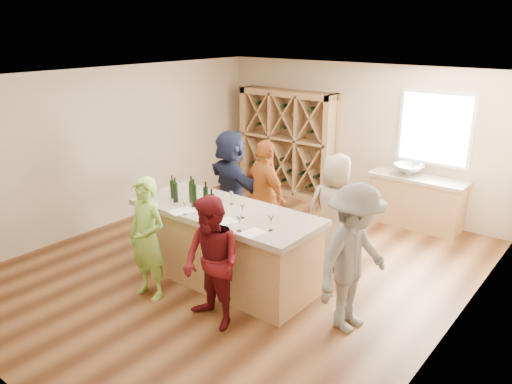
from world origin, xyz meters
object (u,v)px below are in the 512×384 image
Objects in this scene: wine_bottle_b at (175,193)px; wine_bottle_f at (212,205)px; sink at (408,170)px; person_server at (354,259)px; wine_bottle_a at (172,189)px; wine_bottle_e at (206,198)px; person_near_left at (147,239)px; person_far_left at (231,183)px; tasting_counter_base at (225,248)px; person_near_right at (212,263)px; wine_bottle_c at (192,192)px; wine_rack at (287,143)px; person_far_mid at (265,196)px; person_far_right at (335,212)px; wine_bottle_d at (194,195)px.

wine_bottle_f is (0.78, -0.08, 0.01)m from wine_bottle_b.
person_server is at bearing -76.99° from sink.
sink is 4.30m from wine_bottle_a.
wine_bottle_e is 0.96m from person_near_left.
person_near_left is (-1.62, -4.62, -0.19)m from sink.
tasting_counter_base is at bearing 147.15° from person_far_left.
wine_bottle_e is 1.22m from person_near_right.
wine_bottle_b is 0.23m from wine_bottle_c.
tasting_counter_base is 1.44× the size of person_server.
sink is (2.70, -0.07, -0.09)m from wine_rack.
wine_bottle_b is at bearing 120.30° from person_far_left.
wine_bottle_b is 0.78m from wine_bottle_f.
person_near_right reaches higher than wine_bottle_f.
person_far_left is (-0.83, 0.15, 0.02)m from person_far_mid.
wine_bottle_e is 0.18× the size of person_near_right.
person_far_left is (-0.52, 2.27, 0.09)m from person_near_left.
wine_rack is at bearing 51.31° from person_server.
person_near_right is (1.51, -0.80, -0.40)m from wine_bottle_a.
person_far_mid reaches higher than person_near_right.
wine_bottle_e is at bearing 68.07° from person_near_left.
person_far_left reaches higher than person_near_right.
person_far_left is at bearing 123.72° from wine_bottle_f.
wine_bottle_e reaches higher than sink.
wine_bottle_c is (1.03, -3.82, 0.13)m from wine_rack.
wine_bottle_b is 2.33m from person_far_right.
person_far_right reaches higher than wine_bottle_a.
person_server is 1.04× the size of person_far_right.
wine_bottle_d is (0.50, -0.06, 0.03)m from wine_bottle_a.
wine_bottle_f is (-0.92, -1.63, 0.36)m from person_far_right.
wine_bottle_b is 0.92× the size of wine_bottle_c.
person_server reaches higher than person_near_right.
wine_bottle_e is (-0.22, -0.13, 0.73)m from tasting_counter_base.
person_far_mid is 6.01× the size of wine_bottle_f.
person_near_right is at bearing 131.02° from person_far_mid.
sink is 0.33× the size of person_near_left.
wine_bottle_e is at bearing -150.15° from tasting_counter_base.
person_far_left is (-2.98, 1.27, 0.01)m from person_server.
tasting_counter_base is 0.92m from wine_bottle_c.
person_near_left is 2.14m from person_far_mid.
person_far_right is at bearing -43.35° from wine_rack.
person_far_right is (1.52, 1.41, -0.36)m from wine_bottle_c.
wine_rack reaches higher than sink.
wine_rack is 1.27× the size of person_far_right.
wine_rack is 7.21× the size of wine_bottle_c.
person_far_right is at bearing 37.99° from wine_bottle_a.
person_far_left reaches higher than person_server.
sink is 1.81× the size of wine_bottle_f.
person_far_right reaches higher than wine_bottle_f.
wine_rack is 4.06m from wine_bottle_b.
person_near_left reaches higher than wine_bottle_c.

